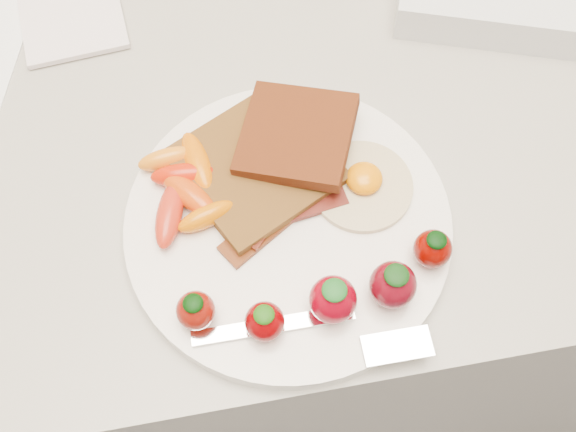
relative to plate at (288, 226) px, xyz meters
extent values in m
cube|color=gray|center=(0.00, 0.16, -0.46)|extent=(2.00, 0.60, 0.90)
cylinder|color=white|center=(0.00, 0.00, 0.00)|extent=(0.27, 0.27, 0.02)
cube|color=#463012|center=(-0.02, 0.05, 0.02)|extent=(0.15, 0.15, 0.01)
cube|color=#371105|center=(0.02, 0.07, 0.03)|extent=(0.12, 0.12, 0.02)
cylinder|color=beige|center=(0.07, 0.02, 0.01)|extent=(0.10, 0.10, 0.01)
ellipsoid|color=orange|center=(0.07, 0.02, 0.02)|extent=(0.03, 0.03, 0.02)
cube|color=#471205|center=(-0.01, 0.00, 0.01)|extent=(0.09, 0.07, 0.00)
cube|color=black|center=(0.00, 0.01, 0.01)|extent=(0.10, 0.04, 0.00)
cube|color=#380403|center=(-0.01, 0.02, 0.02)|extent=(0.08, 0.09, 0.00)
ellipsoid|color=red|center=(-0.08, 0.05, 0.02)|extent=(0.06, 0.02, 0.02)
ellipsoid|color=#C83E08|center=(-0.08, 0.03, 0.02)|extent=(0.06, 0.06, 0.02)
ellipsoid|color=red|center=(-0.09, 0.02, 0.02)|extent=(0.04, 0.06, 0.02)
ellipsoid|color=#DA6000|center=(-0.07, 0.06, 0.02)|extent=(0.03, 0.06, 0.02)
ellipsoid|color=orange|center=(-0.09, 0.07, 0.02)|extent=(0.05, 0.02, 0.02)
ellipsoid|color=#D46400|center=(-0.06, 0.01, 0.02)|extent=(0.05, 0.03, 0.02)
ellipsoid|color=maroon|center=(-0.08, -0.07, 0.03)|extent=(0.03, 0.03, 0.03)
ellipsoid|color=black|center=(-0.08, -0.07, 0.04)|extent=(0.02, 0.02, 0.01)
ellipsoid|color=#670002|center=(-0.03, -0.09, 0.03)|extent=(0.03, 0.03, 0.03)
ellipsoid|color=#184B0A|center=(-0.03, -0.09, 0.04)|extent=(0.02, 0.02, 0.01)
ellipsoid|color=maroon|center=(0.02, -0.08, 0.03)|extent=(0.04, 0.04, 0.04)
ellipsoid|color=#155018|center=(0.02, -0.08, 0.05)|extent=(0.02, 0.02, 0.01)
ellipsoid|color=#58050F|center=(0.07, -0.08, 0.03)|extent=(0.04, 0.04, 0.04)
ellipsoid|color=black|center=(0.07, -0.08, 0.05)|extent=(0.02, 0.02, 0.01)
ellipsoid|color=#5F0400|center=(0.11, -0.05, 0.03)|extent=(0.03, 0.03, 0.03)
ellipsoid|color=black|center=(0.11, -0.05, 0.04)|extent=(0.02, 0.02, 0.01)
cube|color=white|center=(-0.03, -0.09, 0.01)|extent=(0.13, 0.01, 0.00)
cube|color=white|center=(0.06, -0.12, 0.01)|extent=(0.05, 0.02, 0.00)
cube|color=white|center=(-0.17, 0.28, 0.00)|extent=(0.11, 0.15, 0.01)
camera|label=1|loc=(-0.04, -0.25, 0.54)|focal=45.00mm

